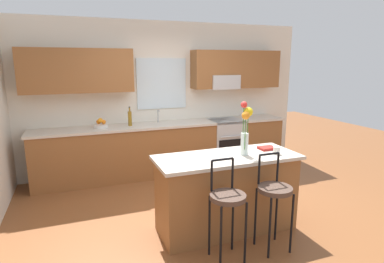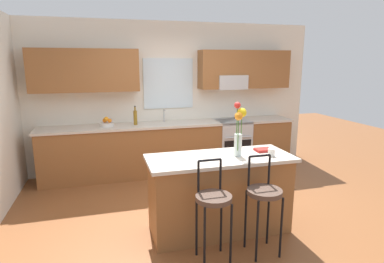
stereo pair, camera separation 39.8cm
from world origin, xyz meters
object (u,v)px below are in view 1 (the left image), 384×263
oven_range (225,143)px  bottle_olive_oil (130,118)px  bar_stool_near (227,201)px  flower_vase (246,127)px  bar_stool_middle (274,193)px  cookbook (267,148)px  fruit_bowl_oranges (101,125)px  kitchen_island (226,193)px  mug_ceramic (277,150)px

oven_range → bottle_olive_oil: size_ratio=2.80×
oven_range → bar_stool_near: (-1.33, -2.72, 0.18)m
flower_vase → bottle_olive_oil: 2.43m
bar_stool_near → flower_vase: (0.48, 0.52, 0.62)m
bar_stool_middle → flower_vase: size_ratio=1.66×
oven_range → cookbook: cookbook is taller
oven_range → fruit_bowl_oranges: fruit_bowl_oranges is taller
bar_stool_near → fruit_bowl_oranges: (-0.95, 2.75, 0.34)m
oven_range → bar_stool_near: size_ratio=0.88×
oven_range → cookbook: size_ratio=4.60×
cookbook → bottle_olive_oil: bottle_olive_oil is taller
kitchen_island → cookbook: (0.59, 0.07, 0.47)m
bar_stool_near → bar_stool_middle: same height
flower_vase → cookbook: bearing=16.3°
kitchen_island → bar_stool_near: bar_stool_near is taller
oven_range → kitchen_island: size_ratio=0.54×
kitchen_island → bar_stool_middle: bearing=-63.7°
fruit_bowl_oranges → mug_ceramic: bearing=-52.4°
oven_range → cookbook: (-0.46, -2.09, 0.48)m
fruit_bowl_oranges → bottle_olive_oil: size_ratio=0.73×
bar_stool_middle → cookbook: 0.77m
flower_vase → bottle_olive_oil: size_ratio=1.91×
cookbook → bottle_olive_oil: bearing=122.1°
fruit_bowl_oranges → bottle_olive_oil: bottle_olive_oil is taller
flower_vase → bottle_olive_oil: (-0.95, 2.23, -0.20)m
bar_stool_middle → mug_ceramic: size_ratio=11.58×
cookbook → fruit_bowl_oranges: bearing=130.5°
bar_stool_middle → flower_vase: 0.81m
flower_vase → mug_ceramic: 0.48m
oven_range → bar_stool_middle: 2.84m
bar_stool_near → cookbook: bar_stool_near is taller
flower_vase → oven_range: bearing=69.0°
bar_stool_middle → bottle_olive_oil: 2.96m
kitchen_island → cookbook: size_ratio=8.44×
bottle_olive_oil → mug_ceramic: bearing=-60.6°
bar_stool_near → mug_ceramic: (0.85, 0.41, 0.33)m
bar_stool_middle → flower_vase: bearing=97.4°
kitchen_island → fruit_bowl_oranges: size_ratio=7.03×
kitchen_island → flower_vase: 0.82m
bar_stool_middle → fruit_bowl_oranges: bearing=118.6°
flower_vase → kitchen_island: bearing=169.8°
bar_stool_near → cookbook: bearing=36.1°
flower_vase → bar_stool_middle: bearing=-82.6°
flower_vase → bottle_olive_oil: bearing=113.0°
bar_stool_near → fruit_bowl_oranges: size_ratio=4.34×
mug_ceramic → kitchen_island: bearing=165.9°
oven_range → bar_stool_near: bearing=-116.0°
bar_stool_middle → bottle_olive_oil: bearing=110.3°
kitchen_island → mug_ceramic: bearing=-14.1°
mug_ceramic → fruit_bowl_oranges: size_ratio=0.37×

